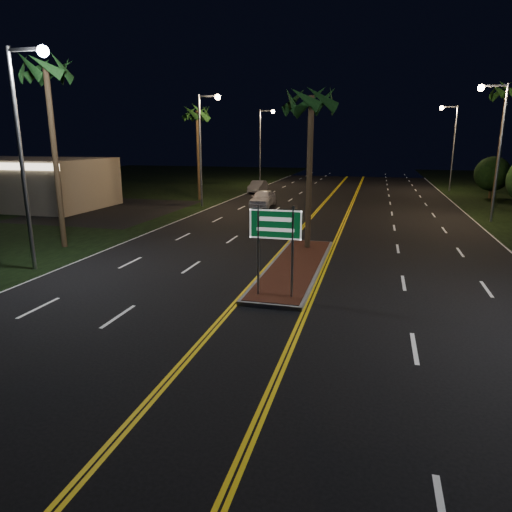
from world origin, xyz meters
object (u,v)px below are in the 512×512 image
(palm_left_far, at_px, (197,114))
(highway_sign, at_px, (275,233))
(streetlight_left_far, at_px, (263,138))
(streetlight_left_mid, at_px, (204,137))
(shrub_far, at_px, (492,174))
(streetlight_right_mid, at_px, (495,137))
(commercial_building, at_px, (16,183))
(streetlight_left_near, at_px, (26,135))
(palm_median, at_px, (311,100))
(palm_right_far, at_px, (507,92))
(median_island, at_px, (295,266))
(car_near, at_px, (263,197))
(car_far, at_px, (258,186))
(streetlight_right_far, at_px, (451,138))
(palm_left_near, at_px, (46,71))

(palm_left_far, bearing_deg, highway_sign, -63.08)
(streetlight_left_far, bearing_deg, streetlight_left_mid, -90.00)
(palm_left_far, xyz_separation_m, shrub_far, (26.60, 8.00, -5.41))
(streetlight_right_mid, bearing_deg, shrub_far, 77.18)
(streetlight_left_mid, relative_size, shrub_far, 2.27)
(palm_left_far, bearing_deg, commercial_building, -148.75)
(streetlight_left_near, bearing_deg, palm_median, 31.49)
(streetlight_right_mid, relative_size, shrub_far, 2.27)
(streetlight_left_mid, distance_m, palm_right_far, 24.42)
(median_island, xyz_separation_m, streetlight_left_near, (-10.61, -3.00, 5.57))
(median_island, relative_size, commercial_building, 0.68)
(palm_median, relative_size, palm_left_far, 0.94)
(streetlight_right_mid, height_order, car_near, streetlight_right_mid)
(palm_median, relative_size, car_far, 1.90)
(streetlight_right_far, xyz_separation_m, palm_left_far, (-23.41, -14.00, 2.09))
(streetlight_left_mid, xyz_separation_m, palm_right_far, (23.41, 6.00, 3.49))
(streetlight_left_near, distance_m, streetlight_right_mid, 27.83)
(streetlight_left_mid, distance_m, streetlight_left_far, 20.00)
(highway_sign, xyz_separation_m, palm_median, (0.00, 7.70, 4.87))
(streetlight_left_far, bearing_deg, palm_left_near, -93.00)
(palm_median, height_order, palm_left_far, palm_left_far)
(streetlight_right_far, bearing_deg, car_near, -134.51)
(highway_sign, xyz_separation_m, shrub_far, (13.80, 33.20, -0.07))
(palm_left_near, distance_m, palm_right_far, 33.53)
(highway_sign, bearing_deg, streetlight_left_mid, 116.59)
(streetlight_left_mid, relative_size, palm_left_far, 1.02)
(streetlight_left_mid, height_order, streetlight_left_far, same)
(median_island, xyz_separation_m, shrub_far, (13.80, 29.00, 2.25))
(median_island, relative_size, highway_sign, 3.20)
(streetlight_right_far, bearing_deg, streetlight_left_far, 174.62)
(streetlight_left_far, bearing_deg, palm_median, -72.42)
(streetlight_right_far, bearing_deg, streetlight_right_mid, -90.00)
(streetlight_right_far, height_order, palm_right_far, palm_right_far)
(palm_median, bearing_deg, commercial_building, 159.95)
(commercial_building, bearing_deg, streetlight_left_far, 57.35)
(median_island, xyz_separation_m, streetlight_right_far, (10.61, 35.00, 5.57))
(commercial_building, height_order, car_far, commercial_building)
(streetlight_left_mid, height_order, car_near, streetlight_left_mid)
(streetlight_left_mid, relative_size, streetlight_right_far, 1.00)
(median_island, distance_m, car_far, 29.79)
(streetlight_right_far, bearing_deg, car_far, -161.38)
(palm_right_far, bearing_deg, streetlight_right_far, 100.33)
(highway_sign, bearing_deg, palm_left_near, 157.40)
(palm_median, distance_m, shrub_far, 29.41)
(car_near, bearing_deg, palm_left_near, -111.60)
(median_island, xyz_separation_m, palm_median, (0.00, 3.50, 7.19))
(shrub_far, bearing_deg, median_island, -115.45)
(streetlight_left_near, bearing_deg, streetlight_right_far, 60.81)
(palm_median, bearing_deg, palm_right_far, 56.72)
(median_island, height_order, palm_right_far, palm_right_far)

